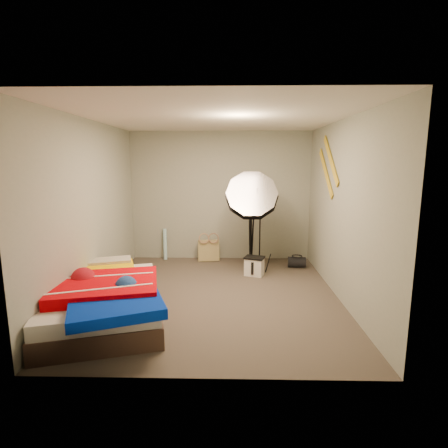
{
  "coord_description": "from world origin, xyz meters",
  "views": [
    {
      "loc": [
        0.22,
        -4.84,
        1.92
      ],
      "look_at": [
        0.1,
        0.6,
        0.95
      ],
      "focal_mm": 28.0,
      "sensor_mm": 36.0,
      "label": 1
    }
  ],
  "objects_px": {
    "camera_case": "(254,267)",
    "photo_umbrella": "(252,197)",
    "duffel_bag": "(297,262)",
    "wrapping_roll": "(165,244)",
    "tote_bag": "(209,250)",
    "bed": "(104,298)",
    "camera_tripod": "(251,232)"
  },
  "relations": [
    {
      "from": "duffel_bag",
      "to": "bed",
      "type": "distance_m",
      "value": 3.55
    },
    {
      "from": "bed",
      "to": "photo_umbrella",
      "type": "relative_size",
      "value": 1.18
    },
    {
      "from": "camera_case",
      "to": "duffel_bag",
      "type": "bearing_deg",
      "value": 50.01
    },
    {
      "from": "camera_case",
      "to": "duffel_bag",
      "type": "relative_size",
      "value": 0.94
    },
    {
      "from": "wrapping_roll",
      "to": "duffel_bag",
      "type": "distance_m",
      "value": 2.59
    },
    {
      "from": "wrapping_roll",
      "to": "duffel_bag",
      "type": "height_order",
      "value": "wrapping_roll"
    },
    {
      "from": "wrapping_roll",
      "to": "photo_umbrella",
      "type": "relative_size",
      "value": 0.33
    },
    {
      "from": "photo_umbrella",
      "to": "duffel_bag",
      "type": "bearing_deg",
      "value": 25.05
    },
    {
      "from": "tote_bag",
      "to": "camera_case",
      "type": "relative_size",
      "value": 1.37
    },
    {
      "from": "camera_case",
      "to": "photo_umbrella",
      "type": "height_order",
      "value": "photo_umbrella"
    },
    {
      "from": "tote_bag",
      "to": "camera_case",
      "type": "xyz_separation_m",
      "value": [
        0.84,
        -0.88,
        -0.06
      ]
    },
    {
      "from": "duffel_bag",
      "to": "photo_umbrella",
      "type": "distance_m",
      "value": 1.57
    },
    {
      "from": "photo_umbrella",
      "to": "wrapping_roll",
      "type": "bearing_deg",
      "value": 151.04
    },
    {
      "from": "duffel_bag",
      "to": "photo_umbrella",
      "type": "xyz_separation_m",
      "value": [
        -0.87,
        -0.41,
        1.24
      ]
    },
    {
      "from": "bed",
      "to": "camera_tripod",
      "type": "xyz_separation_m",
      "value": [
        1.92,
        2.31,
        0.37
      ]
    },
    {
      "from": "camera_case",
      "to": "photo_umbrella",
      "type": "distance_m",
      "value": 1.19
    },
    {
      "from": "camera_case",
      "to": "duffel_bag",
      "type": "height_order",
      "value": "camera_case"
    },
    {
      "from": "duffel_bag",
      "to": "camera_tripod",
      "type": "bearing_deg",
      "value": -178.65
    },
    {
      "from": "tote_bag",
      "to": "camera_tripod",
      "type": "bearing_deg",
      "value": -29.48
    },
    {
      "from": "bed",
      "to": "wrapping_roll",
      "type": "bearing_deg",
      "value": 85.12
    },
    {
      "from": "tote_bag",
      "to": "photo_umbrella",
      "type": "relative_size",
      "value": 0.22
    },
    {
      "from": "bed",
      "to": "camera_tripod",
      "type": "relative_size",
      "value": 1.96
    },
    {
      "from": "wrapping_roll",
      "to": "bed",
      "type": "xyz_separation_m",
      "value": [
        -0.23,
        -2.73,
        -0.03
      ]
    },
    {
      "from": "wrapping_roll",
      "to": "camera_case",
      "type": "height_order",
      "value": "wrapping_roll"
    },
    {
      "from": "duffel_bag",
      "to": "camera_tripod",
      "type": "distance_m",
      "value": 1.01
    },
    {
      "from": "camera_tripod",
      "to": "duffel_bag",
      "type": "bearing_deg",
      "value": -6.02
    },
    {
      "from": "bed",
      "to": "duffel_bag",
      "type": "bearing_deg",
      "value": 38.78
    },
    {
      "from": "wrapping_roll",
      "to": "duffel_bag",
      "type": "bearing_deg",
      "value": -11.41
    },
    {
      "from": "tote_bag",
      "to": "bed",
      "type": "relative_size",
      "value": 0.19
    },
    {
      "from": "wrapping_roll",
      "to": "bed",
      "type": "height_order",
      "value": "wrapping_roll"
    },
    {
      "from": "camera_case",
      "to": "duffel_bag",
      "type": "xyz_separation_m",
      "value": [
        0.81,
        0.47,
        -0.05
      ]
    },
    {
      "from": "wrapping_roll",
      "to": "camera_case",
      "type": "distance_m",
      "value": 1.98
    }
  ]
}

